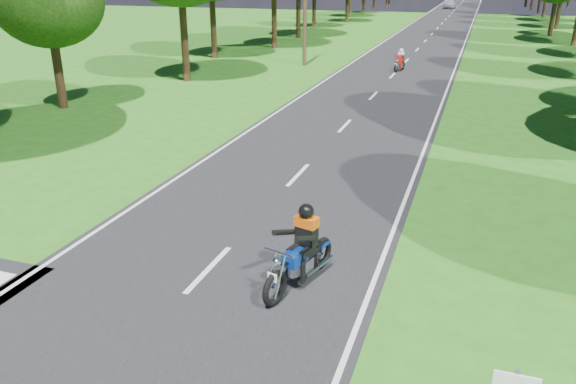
% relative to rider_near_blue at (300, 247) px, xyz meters
% --- Properties ---
extents(ground, '(160.00, 160.00, 0.00)m').
position_rel_rider_near_blue_xyz_m(ground, '(-1.95, -2.00, -0.84)').
color(ground, '#2C5C15').
rests_on(ground, ground).
extents(main_road, '(7.00, 140.00, 0.02)m').
position_rel_rider_near_blue_xyz_m(main_road, '(-1.95, 48.00, -0.83)').
color(main_road, black).
rests_on(main_road, ground).
extents(road_markings, '(7.40, 140.00, 0.01)m').
position_rel_rider_near_blue_xyz_m(road_markings, '(-2.09, 46.13, -0.82)').
color(road_markings, silver).
rests_on(road_markings, main_road).
extents(rider_near_blue, '(1.15, 2.07, 1.64)m').
position_rel_rider_near_blue_xyz_m(rider_near_blue, '(0.00, 0.00, 0.00)').
color(rider_near_blue, navy).
rests_on(rider_near_blue, main_road).
extents(rider_far_red, '(0.80, 1.66, 1.33)m').
position_rel_rider_near_blue_xyz_m(rider_far_red, '(-1.82, 25.62, -0.15)').
color(rider_far_red, '#B0270D').
rests_on(rider_far_red, main_road).
extents(distant_car, '(2.07, 4.32, 1.43)m').
position_rel_rider_near_blue_xyz_m(distant_car, '(-2.89, 88.07, -0.11)').
color(distant_car, silver).
rests_on(distant_car, main_road).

